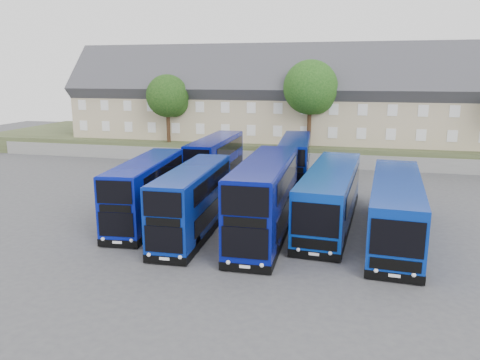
% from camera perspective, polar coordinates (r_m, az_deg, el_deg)
% --- Properties ---
extents(ground, '(120.00, 120.00, 0.00)m').
position_cam_1_polar(ground, '(27.80, -1.00, -7.63)').
color(ground, '#45454A').
rests_on(ground, ground).
extents(retaining_wall, '(70.00, 0.40, 1.50)m').
position_cam_1_polar(retaining_wall, '(50.44, 5.87, 2.54)').
color(retaining_wall, slate).
rests_on(retaining_wall, ground).
extents(earth_bank, '(80.00, 20.00, 2.00)m').
position_cam_1_polar(earth_bank, '(60.19, 7.18, 4.43)').
color(earth_bank, '#414828').
rests_on(earth_bank, ground).
extents(terrace_row, '(60.00, 10.40, 11.20)m').
position_cam_1_polar(terrace_row, '(55.40, 9.99, 9.43)').
color(terrace_row, tan).
rests_on(terrace_row, earth_bank).
extents(dd_front_left, '(3.36, 10.56, 4.13)m').
position_cam_1_polar(dd_front_left, '(31.70, -11.35, -1.47)').
color(dd_front_left, '#081698').
rests_on(dd_front_left, ground).
extents(dd_front_mid, '(2.74, 10.41, 4.10)m').
position_cam_1_polar(dd_front_mid, '(28.83, -5.75, -2.73)').
color(dd_front_mid, navy).
rests_on(dd_front_mid, ground).
extents(dd_front_right, '(2.87, 11.76, 4.66)m').
position_cam_1_polar(dd_front_right, '(28.31, 3.05, -2.40)').
color(dd_front_right, navy).
rests_on(dd_front_right, ground).
extents(dd_rear_left, '(2.52, 10.73, 4.25)m').
position_cam_1_polar(dd_rear_left, '(41.03, -2.98, 2.11)').
color(dd_rear_left, '#060F7B').
rests_on(dd_rear_left, ground).
extents(dd_rear_right, '(3.13, 10.65, 4.18)m').
position_cam_1_polar(dd_rear_right, '(41.71, 6.69, 2.17)').
color(dd_rear_right, navy).
rests_on(dd_rear_right, ground).
extents(coach_east_a, '(3.75, 13.67, 3.69)m').
position_cam_1_polar(coach_east_a, '(31.25, 10.95, -2.05)').
color(coach_east_a, '#0935A6').
rests_on(coach_east_a, ground).
extents(coach_east_b, '(3.68, 13.42, 3.63)m').
position_cam_1_polar(coach_east_b, '(29.48, 18.40, -3.47)').
color(coach_east_b, '#082D9C').
rests_on(coach_east_b, ground).
extents(tree_west, '(4.80, 4.80, 7.65)m').
position_cam_1_polar(tree_west, '(54.35, -8.65, 9.90)').
color(tree_west, '#382314').
rests_on(tree_west, earth_bank).
extents(tree_mid, '(5.76, 5.76, 9.18)m').
position_cam_1_polar(tree_mid, '(51.01, 8.74, 10.85)').
color(tree_mid, '#382314').
rests_on(tree_mid, earth_bank).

